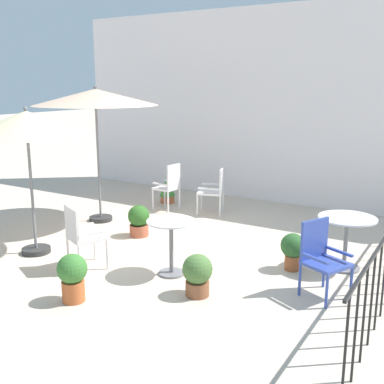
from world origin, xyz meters
name	(u,v)px	position (x,y,z in m)	size (l,w,h in m)	color
ground_plane	(173,252)	(0.00, 0.00, 0.00)	(60.00, 60.00, 0.00)	beige
villa_facade	(273,106)	(0.00, 4.03, 2.10)	(10.00, 0.30, 4.20)	white
patio_umbrella_0	(95,98)	(-2.16, 0.74, 2.32)	(2.30, 2.30, 2.56)	#2D2D2D
patio_umbrella_1	(27,125)	(-1.83, -1.13, 2.00)	(1.84, 1.84, 2.27)	#2D2D2D
cafe_table_0	(171,237)	(0.46, -0.74, 0.54)	(0.67, 0.67, 0.78)	white
cafe_table_1	(346,233)	(2.47, 0.70, 0.54)	(0.81, 0.81, 0.77)	silver
patio_chair_0	(81,233)	(-0.75, -1.24, 0.53)	(0.63, 0.61, 0.93)	white
patio_chair_1	(169,184)	(-1.45, 2.07, 0.55)	(0.46, 0.46, 0.98)	white
patio_chair_2	(215,188)	(-0.50, 2.31, 0.53)	(0.63, 0.63, 0.94)	white
patio_chair_3	(321,254)	(2.41, -0.33, 0.54)	(0.62, 0.63, 0.96)	#3349A0
potted_plant_0	(197,274)	(1.11, -1.14, 0.29)	(0.38, 0.38, 0.54)	brown
potted_plant_1	(293,249)	(1.85, 0.27, 0.32)	(0.35, 0.35, 0.54)	#99522D
potted_plant_2	(72,275)	(-0.10, -2.06, 0.34)	(0.37, 0.37, 0.60)	#C05C2F
potted_plant_3	(139,220)	(-0.96, 0.37, 0.28)	(0.38, 0.38, 0.55)	#AE5539
potted_plant_4	(167,189)	(-1.84, 2.58, 0.30)	(0.35, 0.35, 0.59)	#BE633E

